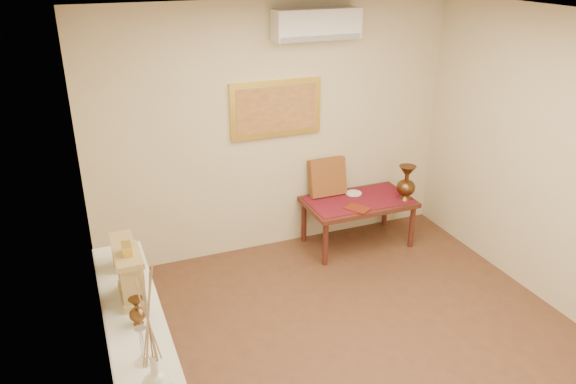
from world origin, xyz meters
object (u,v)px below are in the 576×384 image
brass_urn_tall (407,179)px  display_ledge (142,376)px  white_vase (151,341)px  low_table (358,205)px  mantel_clock (131,275)px  wooden_chest (123,252)px

brass_urn_tall → display_ledge: bearing=-151.7°
white_vase → low_table: white_vase is taller
display_ledge → mantel_clock: mantel_clock is taller
white_vase → mantel_clock: (0.02, 1.08, -0.27)m
white_vase → low_table: bearing=45.9°
white_vase → brass_urn_tall: 4.12m
brass_urn_tall → low_table: bearing=160.3°
mantel_clock → low_table: size_ratio=0.34×
low_table → brass_urn_tall: bearing=-19.7°
display_ledge → wooden_chest: 0.90m
display_ledge → mantel_clock: bearing=82.5°
low_table → mantel_clock: bearing=-147.8°
mantel_clock → wooden_chest: (-0.00, 0.44, -0.05)m
mantel_clock → wooden_chest: 0.44m
wooden_chest → low_table: size_ratio=0.20×
white_vase → display_ledge: (-0.01, 0.87, -0.93)m
white_vase → mantel_clock: size_ratio=2.15×
white_vase → brass_urn_tall: bearing=39.2°
display_ledge → mantel_clock: size_ratio=4.93×
brass_urn_tall → display_ledge: size_ratio=0.24×
display_ledge → wooden_chest: bearing=87.6°
mantel_clock → low_table: 3.20m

